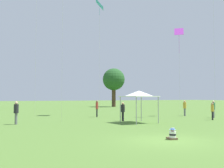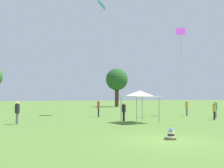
% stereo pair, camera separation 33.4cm
% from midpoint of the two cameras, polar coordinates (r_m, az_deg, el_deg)
% --- Properties ---
extents(ground_plane, '(300.00, 300.00, 0.00)m').
position_cam_midpoint_polar(ground_plane, '(13.81, 12.28, -11.99)').
color(ground_plane, '#4C702D').
extents(seated_toddler, '(0.54, 0.61, 0.61)m').
position_cam_midpoint_polar(seated_toddler, '(14.17, 13.34, -10.73)').
color(seated_toddler, brown).
rests_on(seated_toddler, ground).
extents(person_standing_0, '(0.37, 0.37, 1.84)m').
position_cam_midpoint_polar(person_standing_0, '(29.18, -2.63, -4.96)').
color(person_standing_0, black).
rests_on(person_standing_0, ground).
extents(person_standing_1, '(0.47, 0.47, 1.81)m').
position_cam_midpoint_polar(person_standing_1, '(31.96, 16.25, -4.78)').
color(person_standing_1, slate).
rests_on(person_standing_1, ground).
extents(person_standing_2, '(0.52, 0.52, 1.73)m').
position_cam_midpoint_polar(person_standing_2, '(24.16, 2.98, -5.67)').
color(person_standing_2, black).
rests_on(person_standing_2, ground).
extents(person_standing_3, '(0.30, 0.30, 1.67)m').
position_cam_midpoint_polar(person_standing_3, '(27.07, 21.69, -5.19)').
color(person_standing_3, black).
rests_on(person_standing_3, ground).
extents(person_standing_5, '(0.46, 0.46, 1.82)m').
position_cam_midpoint_polar(person_standing_5, '(29.99, 21.92, -4.77)').
color(person_standing_5, slate).
rests_on(person_standing_5, ground).
extents(person_standing_7, '(0.41, 0.41, 1.85)m').
position_cam_midpoint_polar(person_standing_7, '(22.70, -19.54, -5.48)').
color(person_standing_7, slate).
rests_on(person_standing_7, ground).
extents(canopy_tent, '(2.78, 2.78, 2.76)m').
position_cam_midpoint_polar(canopy_tent, '(22.65, 6.45, -2.19)').
color(canopy_tent, white).
rests_on(canopy_tent, ground).
extents(kite_0, '(1.47, 1.69, 14.33)m').
position_cam_midpoint_polar(kite_0, '(34.19, -2.04, 16.44)').
color(kite_0, '#339EDB').
rests_on(kite_0, ground).
extents(kite_5, '(1.12, 1.07, 10.03)m').
position_cam_midpoint_polar(kite_5, '(30.88, 15.05, 10.48)').
color(kite_5, '#B738C6').
rests_on(kite_5, ground).
extents(distant_tree_0, '(5.07, 5.07, 8.84)m').
position_cam_midpoint_polar(distant_tree_0, '(60.21, 1.21, 0.92)').
color(distant_tree_0, '#473323').
rests_on(distant_tree_0, ground).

